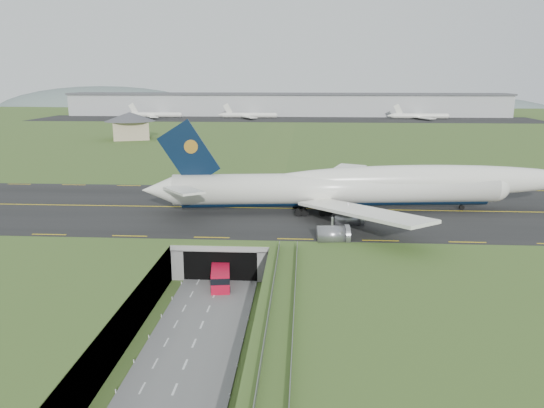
{
  "coord_description": "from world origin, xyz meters",
  "views": [
    {
      "loc": [
        13.36,
        -72.05,
        32.31
      ],
      "look_at": [
        7.63,
        20.0,
        10.17
      ],
      "focal_mm": 35.0,
      "sensor_mm": 36.0,
      "label": 1
    }
  ],
  "objects": [
    {
      "name": "guideway",
      "position": [
        11.0,
        -19.11,
        5.32
      ],
      "size": [
        3.0,
        53.0,
        7.05
      ],
      "color": "#A8A8A3",
      "rests_on": "ground"
    },
    {
      "name": "taxiway",
      "position": [
        0.0,
        33.0,
        6.09
      ],
      "size": [
        800.0,
        44.0,
        0.18
      ],
      "primitive_type": "cube",
      "color": "black",
      "rests_on": "airfield_deck"
    },
    {
      "name": "jumbo_jet",
      "position": [
        25.81,
        31.75,
        11.14
      ],
      "size": [
        88.22,
        57.56,
        19.15
      ],
      "rotation": [
        0.0,
        0.0,
        0.11
      ],
      "color": "white",
      "rests_on": "ground"
    },
    {
      "name": "shuttle_tram",
      "position": [
        0.4,
        5.7,
        1.72
      ],
      "size": [
        3.97,
        8.04,
        3.14
      ],
      "rotation": [
        0.0,
        0.0,
        0.14
      ],
      "color": "red",
      "rests_on": "ground"
    },
    {
      "name": "distant_hills",
      "position": [
        64.38,
        430.0,
        -4.0
      ],
      "size": [
        700.0,
        91.0,
        60.0
      ],
      "color": "#546562",
      "rests_on": "ground"
    },
    {
      "name": "service_building",
      "position": [
        -62.0,
        153.88,
        12.95
      ],
      "size": [
        27.56,
        27.56,
        11.73
      ],
      "rotation": [
        0.0,
        0.0,
        0.35
      ],
      "color": "#C0AB8A",
      "rests_on": "ground"
    },
    {
      "name": "airfield_deck",
      "position": [
        0.0,
        0.0,
        3.0
      ],
      "size": [
        800.0,
        800.0,
        6.0
      ],
      "primitive_type": "cube",
      "color": "gray",
      "rests_on": "ground"
    },
    {
      "name": "cargo_terminal",
      "position": [
        -0.07,
        299.41,
        13.96
      ],
      "size": [
        320.0,
        67.0,
        15.6
      ],
      "color": "#B2B2B2",
      "rests_on": "ground"
    },
    {
      "name": "ground",
      "position": [
        0.0,
        0.0,
        0.0
      ],
      "size": [
        900.0,
        900.0,
        0.0
      ],
      "primitive_type": "plane",
      "color": "#3B5D25",
      "rests_on": "ground"
    },
    {
      "name": "trench_road",
      "position": [
        0.0,
        -7.5,
        0.1
      ],
      "size": [
        12.0,
        75.0,
        0.2
      ],
      "primitive_type": "cube",
      "color": "slate",
      "rests_on": "ground"
    },
    {
      "name": "tunnel_portal",
      "position": [
        0.0,
        16.71,
        3.33
      ],
      "size": [
        17.0,
        22.3,
        6.0
      ],
      "color": "gray",
      "rests_on": "ground"
    }
  ]
}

